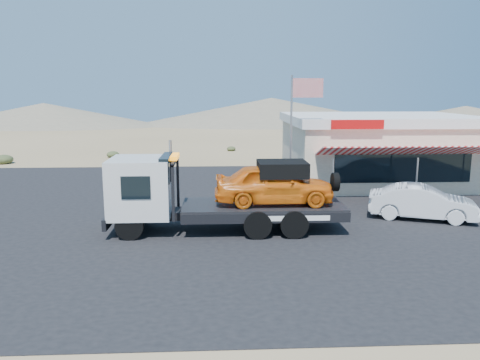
{
  "coord_description": "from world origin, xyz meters",
  "views": [
    {
      "loc": [
        1.15,
        -17.83,
        5.28
      ],
      "look_at": [
        2.12,
        1.95,
        1.5
      ],
      "focal_mm": 35.0,
      "sensor_mm": 36.0,
      "label": 1
    }
  ],
  "objects_px": {
    "white_sedan": "(422,202)",
    "flagpole": "(296,123)",
    "tow_truck": "(220,190)",
    "jerky_store": "(377,148)"
  },
  "relations": [
    {
      "from": "white_sedan",
      "to": "flagpole",
      "type": "distance_m",
      "value": 6.79
    },
    {
      "from": "flagpole",
      "to": "tow_truck",
      "type": "bearing_deg",
      "value": -126.27
    },
    {
      "from": "white_sedan",
      "to": "flagpole",
      "type": "bearing_deg",
      "value": 71.24
    },
    {
      "from": "tow_truck",
      "to": "flagpole",
      "type": "bearing_deg",
      "value": 53.73
    },
    {
      "from": "tow_truck",
      "to": "jerky_store",
      "type": "bearing_deg",
      "value": 45.74
    },
    {
      "from": "white_sedan",
      "to": "flagpole",
      "type": "xyz_separation_m",
      "value": [
        -4.73,
        3.82,
        3.04
      ]
    },
    {
      "from": "white_sedan",
      "to": "jerky_store",
      "type": "bearing_deg",
      "value": 14.38
    },
    {
      "from": "tow_truck",
      "to": "flagpole",
      "type": "height_order",
      "value": "flagpole"
    },
    {
      "from": "tow_truck",
      "to": "jerky_store",
      "type": "xyz_separation_m",
      "value": [
        9.24,
        9.48,
        0.41
      ]
    },
    {
      "from": "tow_truck",
      "to": "white_sedan",
      "type": "xyz_separation_m",
      "value": [
        8.4,
        1.19,
        -0.85
      ]
    }
  ]
}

